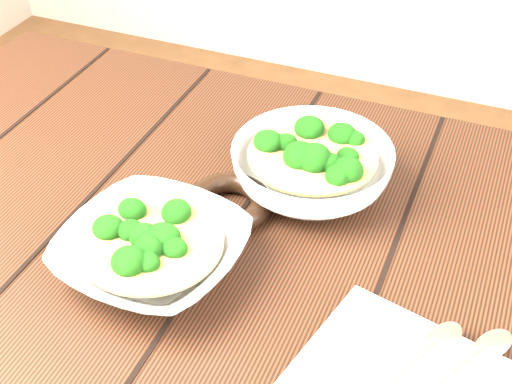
{
  "coord_description": "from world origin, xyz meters",
  "views": [
    {
      "loc": [
        0.27,
        -0.57,
        1.35
      ],
      "look_at": [
        0.01,
        0.06,
        0.8
      ],
      "focal_mm": 50.0,
      "sensor_mm": 36.0,
      "label": 1
    }
  ],
  "objects_px": {
    "soup_bowl_back": "(312,167)",
    "table": "(235,317)",
    "trivet": "(228,203)",
    "soup_bowl_front": "(152,251)"
  },
  "relations": [
    {
      "from": "table",
      "to": "soup_bowl_back",
      "type": "distance_m",
      "value": 0.22
    },
    {
      "from": "soup_bowl_front",
      "to": "trivet",
      "type": "height_order",
      "value": "soup_bowl_front"
    },
    {
      "from": "table",
      "to": "soup_bowl_front",
      "type": "distance_m",
      "value": 0.18
    },
    {
      "from": "soup_bowl_back",
      "to": "soup_bowl_front",
      "type": "bearing_deg",
      "value": -119.93
    },
    {
      "from": "trivet",
      "to": "soup_bowl_front",
      "type": "bearing_deg",
      "value": -106.65
    },
    {
      "from": "soup_bowl_front",
      "to": "soup_bowl_back",
      "type": "xyz_separation_m",
      "value": [
        0.12,
        0.21,
        0.01
      ]
    },
    {
      "from": "table",
      "to": "soup_bowl_back",
      "type": "bearing_deg",
      "value": 72.3
    },
    {
      "from": "soup_bowl_back",
      "to": "table",
      "type": "bearing_deg",
      "value": -107.7
    },
    {
      "from": "soup_bowl_front",
      "to": "trivet",
      "type": "xyz_separation_m",
      "value": [
        0.04,
        0.13,
        -0.01
      ]
    },
    {
      "from": "soup_bowl_front",
      "to": "table",
      "type": "bearing_deg",
      "value": 39.95
    }
  ]
}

